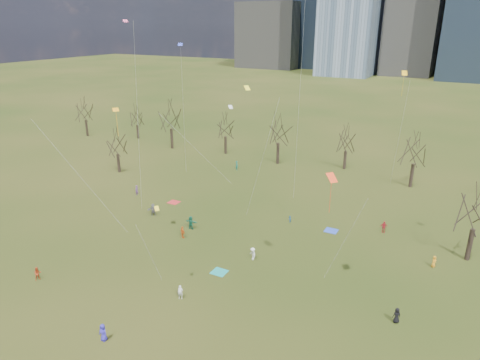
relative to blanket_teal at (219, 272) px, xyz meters
The scene contains 19 objects.
ground 3.58m from the blanket_teal, 137.57° to the right, with size 500.00×500.00×0.00m, color black.
bare_tree_row 35.45m from the blanket_teal, 94.48° to the left, with size 113.04×29.80×9.50m.
blanket_teal is the anchor object (origin of this frame).
blanket_navy 17.06m from the blanket_teal, 63.15° to the left, with size 1.60×1.50×0.03m, color blue.
blanket_crimson 20.46m from the blanket_teal, 140.35° to the left, with size 1.60×1.50×0.03m, color red.
person_0 14.02m from the blanket_teal, 103.19° to the right, with size 0.78×0.51×1.59m, color #3128B0.
person_1 5.90m from the blanket_teal, 98.98° to the right, with size 0.52×0.34×1.44m, color white.
person_2 18.87m from the blanket_teal, 147.27° to the right, with size 0.72×0.56×1.48m, color #C4401C.
person_4 9.22m from the blanket_teal, 150.56° to the left, with size 0.92×0.38×1.57m, color #D75B17.
person_5 11.13m from the blanket_teal, 140.28° to the left, with size 1.65×0.52×1.78m, color #166549.
person_6 18.17m from the blanket_teal, ahead, with size 0.73×0.48×1.49m, color black.
person_7 25.91m from the blanket_teal, 150.60° to the left, with size 0.57×0.38×1.57m, color #7C4890.
person_8 15.13m from the blanket_teal, 82.34° to the left, with size 0.45×0.35×0.92m, color #286AB1.
person_9 4.59m from the blanket_teal, 64.24° to the left, with size 0.95×0.54×1.46m, color white.
person_10 22.56m from the blanket_teal, 52.62° to the left, with size 0.92×0.38×1.56m, color #B41925.
person_11 17.45m from the blanket_teal, 152.61° to the left, with size 1.61×0.51×1.74m, color #5F5D62.
person_12 23.52m from the blanket_teal, 30.93° to the left, with size 0.66×0.43×1.34m, color orange.
person_13 33.94m from the blanket_teal, 115.58° to the left, with size 0.63×0.41×1.73m, color #1A786A.
kites_airborne 17.85m from the blanket_teal, 85.07° to the left, with size 73.53×46.18×32.87m.
Camera 1 is at (23.45, -31.44, 25.28)m, focal length 32.00 mm.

